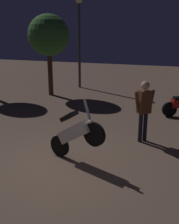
% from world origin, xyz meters
% --- Properties ---
extents(ground_plane, '(40.00, 40.00, 0.00)m').
position_xyz_m(ground_plane, '(0.00, 0.00, 0.00)').
color(ground_plane, brown).
extents(motorcycle_white_foreground, '(1.61, 0.62, 1.63)m').
position_xyz_m(motorcycle_white_foreground, '(0.33, 0.25, 0.74)').
color(motorcycle_white_foreground, black).
rests_on(motorcycle_white_foreground, ground_plane).
extents(person_rider_beside, '(0.55, 0.52, 1.78)m').
position_xyz_m(person_rider_beside, '(1.68, 2.09, 1.07)').
color(person_rider_beside, black).
rests_on(person_rider_beside, ground_plane).
extents(streetlamp_near, '(0.36, 0.36, 4.81)m').
position_xyz_m(streetlamp_near, '(-2.85, 8.73, 3.07)').
color(streetlamp_near, '#38383D').
rests_on(streetlamp_near, ground_plane).
extents(tree_center_bg, '(1.96, 1.96, 3.87)m').
position_xyz_m(tree_center_bg, '(-3.53, 6.50, 2.86)').
color(tree_center_bg, '#4C331E').
rests_on(tree_center_bg, ground_plane).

